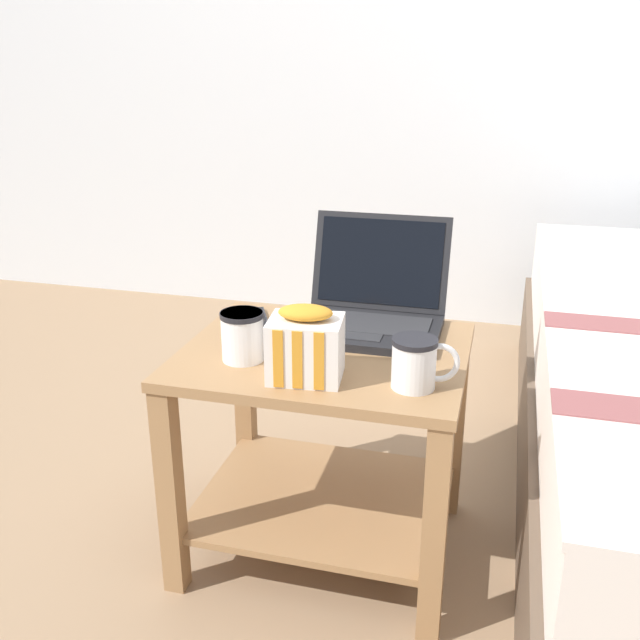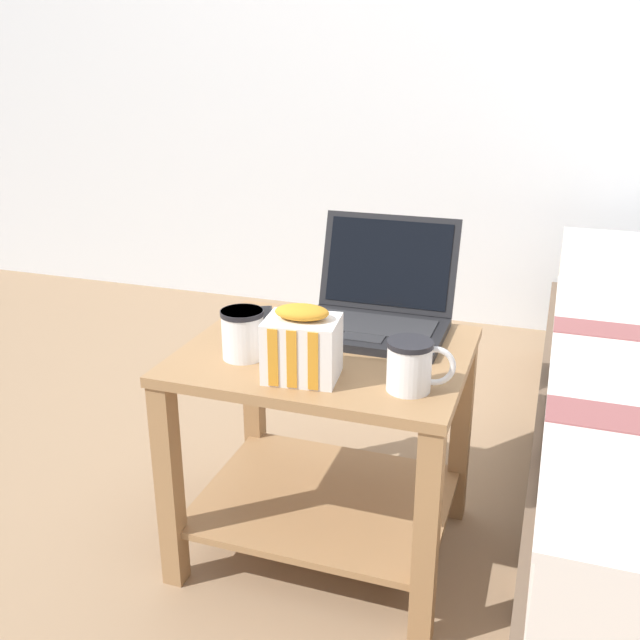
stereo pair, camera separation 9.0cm
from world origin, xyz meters
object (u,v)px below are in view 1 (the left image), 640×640
laptop (371,307)px  snack_bag (304,345)px  cell_phone (251,319)px  mug_front_left (416,361)px  mug_front_right (242,333)px

laptop → snack_bag: (-0.07, -0.30, 0.02)m
laptop → snack_bag: bearing=-103.1°
snack_bag → cell_phone: snack_bag is taller
snack_bag → cell_phone: (-0.20, 0.26, -0.06)m
mug_front_left → cell_phone: mug_front_left is taller
laptop → cell_phone: (-0.27, -0.04, -0.04)m
mug_front_right → cell_phone: size_ratio=0.78×
snack_bag → cell_phone: bearing=127.6°
mug_front_right → cell_phone: bearing=105.8°
mug_front_left → snack_bag: 0.21m
laptop → cell_phone: size_ratio=2.02×
mug_front_left → cell_phone: (-0.41, 0.25, -0.05)m
mug_front_right → snack_bag: bearing=-20.6°
cell_phone → mug_front_left: bearing=-31.3°
laptop → mug_front_left: size_ratio=2.53×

